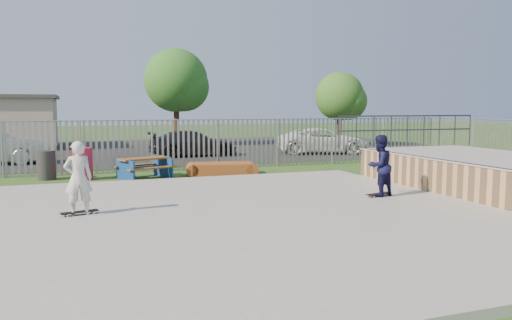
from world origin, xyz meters
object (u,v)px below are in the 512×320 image
object	(u,v)px
picnic_table	(145,168)
car_white	(323,141)
tree_right	(340,97)
skater_white	(78,178)
trash_bin_grey	(47,165)
trash_bin_red	(83,164)
tree_mid	(176,81)
car_dark	(193,143)
funbox	(222,169)
skater_navy	(379,166)

from	to	relation	value
picnic_table	car_white	world-z (taller)	car_white
car_white	tree_right	distance (m)	5.69
skater_white	trash_bin_grey	bearing A→B (deg)	-86.01
picnic_table	trash_bin_grey	xyz separation A→B (m)	(-3.22, 0.85, 0.13)
tree_right	skater_white	bearing A→B (deg)	-133.19
picnic_table	skater_white	distance (m)	6.63
trash_bin_red	tree_mid	world-z (taller)	tree_mid
car_dark	trash_bin_grey	bearing A→B (deg)	134.00
tree_mid	tree_right	bearing A→B (deg)	-21.31
trash_bin_red	skater_white	xyz separation A→B (m)	(-0.13, -6.65, 0.41)
skater_white	picnic_table	bearing A→B (deg)	-113.63
funbox	tree_right	xyz separation A→B (m)	(10.57, 10.29, 2.93)
funbox	trash_bin_red	bearing A→B (deg)	-173.06
trash_bin_red	car_white	distance (m)	13.61
trash_bin_red	tree_right	xyz separation A→B (m)	(15.44, 9.93, 2.60)
tree_mid	skater_navy	xyz separation A→B (m)	(1.54, -20.56, -3.20)
skater_white	tree_mid	bearing A→B (deg)	-110.71
car_dark	car_white	world-z (taller)	car_white
picnic_table	tree_mid	bearing A→B (deg)	55.23
car_dark	skater_white	size ratio (longest dim) A/B	2.73
funbox	trash_bin_red	xyz separation A→B (m)	(-4.87, 0.36, 0.34)
trash_bin_red	car_white	bearing A→B (deg)	25.69
car_white	tree_mid	world-z (taller)	tree_mid
picnic_table	skater_white	size ratio (longest dim) A/B	1.31
picnic_table	tree_right	bearing A→B (deg)	17.86
trash_bin_red	picnic_table	bearing A→B (deg)	-11.44
picnic_table	funbox	bearing A→B (deg)	-18.77
tree_mid	skater_navy	size ratio (longest dim) A/B	3.81
tree_mid	tree_right	distance (m)	10.39
trash_bin_red	skater_white	bearing A→B (deg)	-91.08
trash_bin_grey	skater_white	distance (m)	7.18
trash_bin_red	trash_bin_grey	bearing A→B (deg)	159.49
funbox	tree_right	bearing A→B (deg)	55.42
car_white	trash_bin_grey	bearing A→B (deg)	127.25
car_dark	skater_white	xyz separation A→B (m)	(-5.48, -13.42, 0.30)
trash_bin_grey	skater_navy	bearing A→B (deg)	-40.62
car_dark	car_white	distance (m)	6.96
funbox	trash_bin_red	size ratio (longest dim) A/B	2.12
picnic_table	car_white	xyz separation A→B (m)	(10.22, 6.31, 0.32)
funbox	tree_right	size ratio (longest dim) A/B	0.50
skater_navy	skater_white	distance (m)	7.48
trash_bin_red	trash_bin_grey	xyz separation A→B (m)	(-1.18, 0.44, -0.05)
picnic_table	skater_navy	xyz separation A→B (m)	(5.30, -6.46, 0.59)
tree_right	skater_navy	bearing A→B (deg)	-115.71
car_dark	tree_mid	world-z (taller)	tree_mid
tree_right	picnic_table	bearing A→B (deg)	-142.32
car_dark	tree_right	distance (m)	10.86
funbox	picnic_table	bearing A→B (deg)	-167.75
tree_right	skater_navy	distance (m)	18.78
funbox	tree_mid	size ratio (longest dim) A/B	0.38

